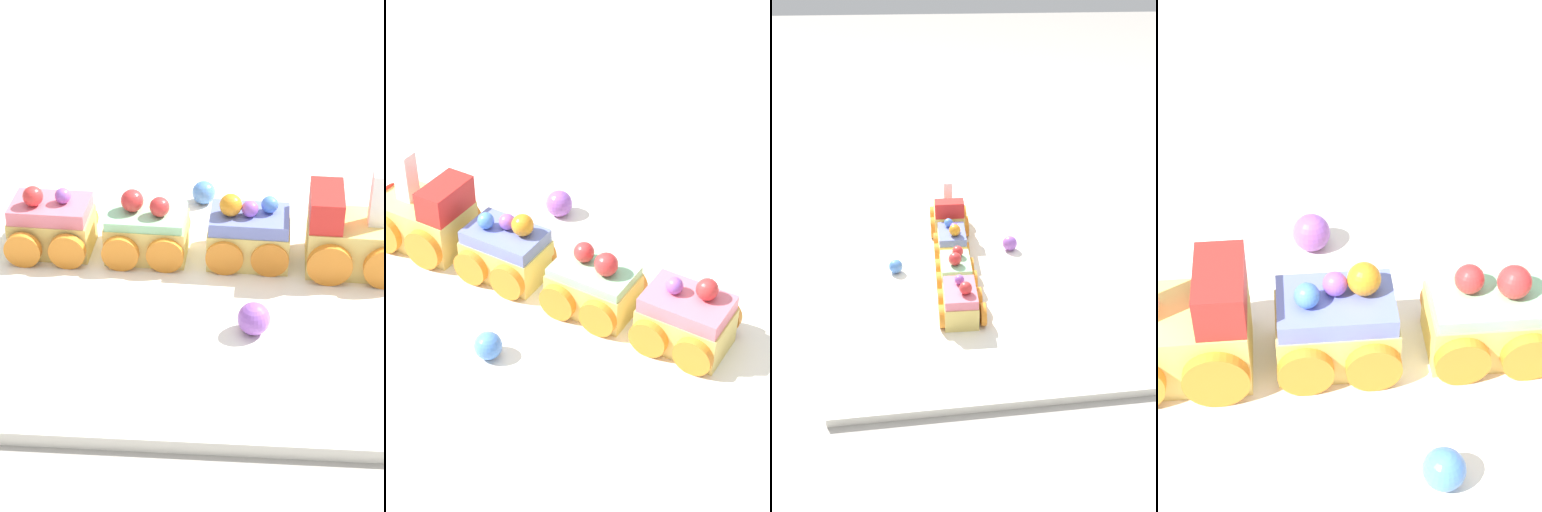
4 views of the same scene
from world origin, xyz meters
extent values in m
plane|color=gray|center=(0.00, 0.00, 0.00)|extent=(10.00, 10.00, 0.00)
cube|color=white|center=(0.00, 0.00, 0.01)|extent=(0.66, 0.41, 0.01)
cube|color=#EACC66|center=(0.12, 0.02, 0.03)|extent=(0.09, 0.06, 0.05)
cube|color=red|center=(0.09, 0.02, 0.07)|extent=(0.03, 0.05, 0.03)
cube|color=white|center=(0.14, 0.02, 0.07)|extent=(0.02, 0.02, 0.02)
cube|color=white|center=(0.14, 0.02, 0.08)|extent=(0.02, 0.02, 0.02)
cube|color=white|center=(0.14, 0.02, 0.10)|extent=(0.02, 0.02, 0.02)
cylinder|color=orange|center=(0.15, -0.01, 0.03)|extent=(0.04, 0.01, 0.04)
cylinder|color=orange|center=(0.10, -0.01, 0.03)|extent=(0.04, 0.01, 0.04)
cylinder|color=orange|center=(0.10, 0.05, 0.03)|extent=(0.04, 0.01, 0.04)
cube|color=#EACC66|center=(0.03, 0.02, 0.03)|extent=(0.07, 0.05, 0.04)
cube|color=#6B7AC6|center=(0.03, 0.02, 0.05)|extent=(0.07, 0.05, 0.01)
sphere|color=orange|center=(0.01, 0.02, 0.07)|extent=(0.02, 0.02, 0.02)
sphere|color=#9956C6|center=(0.03, 0.02, 0.07)|extent=(0.02, 0.02, 0.01)
sphere|color=#4C84E0|center=(0.04, 0.03, 0.07)|extent=(0.02, 0.02, 0.02)
cylinder|color=orange|center=(0.05, 0.00, 0.03)|extent=(0.03, 0.01, 0.03)
cylinder|color=orange|center=(0.05, 0.05, 0.03)|extent=(0.03, 0.01, 0.03)
cylinder|color=orange|center=(0.01, 0.00, 0.03)|extent=(0.03, 0.01, 0.03)
cylinder|color=orange|center=(0.01, 0.05, 0.03)|extent=(0.03, 0.01, 0.03)
cube|color=#EACC66|center=(-0.07, 0.03, 0.03)|extent=(0.07, 0.05, 0.04)
cube|color=#93DBA3|center=(-0.07, 0.03, 0.05)|extent=(0.07, 0.05, 0.01)
sphere|color=red|center=(-0.08, 0.03, 0.07)|extent=(0.02, 0.02, 0.02)
sphere|color=red|center=(-0.05, 0.02, 0.07)|extent=(0.02, 0.02, 0.02)
cylinder|color=orange|center=(-0.05, 0.00, 0.03)|extent=(0.03, 0.01, 0.03)
cylinder|color=orange|center=(-0.04, 0.05, 0.03)|extent=(0.03, 0.01, 0.03)
cylinder|color=orange|center=(-0.09, 0.00, 0.03)|extent=(0.03, 0.01, 0.03)
cylinder|color=orange|center=(-0.08, 0.06, 0.03)|extent=(0.03, 0.01, 0.03)
cube|color=#EACC66|center=(-0.15, 0.03, 0.03)|extent=(0.07, 0.05, 0.04)
cube|color=#E57084|center=(-0.15, 0.03, 0.05)|extent=(0.07, 0.05, 0.01)
sphere|color=red|center=(-0.17, 0.02, 0.07)|extent=(0.02, 0.02, 0.02)
sphere|color=#9956C6|center=(-0.14, 0.03, 0.07)|extent=(0.01, 0.01, 0.01)
cylinder|color=orange|center=(-0.13, 0.00, 0.03)|extent=(0.03, 0.01, 0.03)
cylinder|color=orange|center=(-0.13, 0.06, 0.03)|extent=(0.03, 0.01, 0.03)
cylinder|color=orange|center=(-0.17, 0.00, 0.03)|extent=(0.03, 0.01, 0.03)
cylinder|color=orange|center=(-0.17, 0.06, 0.03)|extent=(0.03, 0.01, 0.03)
sphere|color=#4C84E0|center=(-0.02, 0.12, 0.02)|extent=(0.02, 0.02, 0.02)
sphere|color=#9956C6|center=(0.03, -0.08, 0.03)|extent=(0.03, 0.03, 0.03)
camera|label=1|loc=(0.02, -0.63, 0.45)|focal=60.00mm
camera|label=2|loc=(-0.33, 0.53, 0.51)|focal=60.00mm
camera|label=3|loc=(-0.74, 0.10, 0.46)|focal=35.00mm
camera|label=4|loc=(0.07, 0.39, 0.40)|focal=60.00mm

